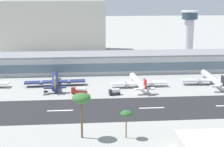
{
  "coord_description": "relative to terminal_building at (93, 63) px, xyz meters",
  "views": [
    {
      "loc": [
        7.8,
        -158.8,
        53.51
      ],
      "look_at": [
        26.55,
        44.89,
        7.12
      ],
      "focal_mm": 56.91,
      "sensor_mm": 36.0,
      "label": 1
    }
  ],
  "objects": [
    {
      "name": "service_box_truck_0",
      "position": [
        9.0,
        -59.54,
        -4.6
      ],
      "size": [
        6.36,
        3.65,
        3.25
      ],
      "rotation": [
        0.0,
        0.0,
        3.34
      ],
      "color": "#2D3338",
      "rests_on": "ground_plane"
    },
    {
      "name": "airliner_gold_tail_gate_1",
      "position": [
        -23.95,
        -37.77,
        -3.62
      ],
      "size": [
        35.76,
        41.58,
        8.68
      ],
      "rotation": [
        0.0,
        0.0,
        1.64
      ],
      "color": "navy",
      "rests_on": "ground_plane"
    },
    {
      "name": "ground_plane",
      "position": [
        -16.91,
        -83.58,
        -6.39
      ],
      "size": [
        1400.0,
        1400.0,
        0.0
      ],
      "primitive_type": "plane",
      "color": "#9E9E99"
    },
    {
      "name": "runway_centreline_dash_5",
      "position": [
        24.61,
        -83.39,
        -6.3
      ],
      "size": [
        12.0,
        1.2,
        0.01
      ],
      "primitive_type": "cube",
      "color": "white",
      "rests_on": "runway_strip"
    },
    {
      "name": "service_baggage_tug_2",
      "position": [
        -27.92,
        -55.62,
        -5.34
      ],
      "size": [
        3.55,
        2.7,
        2.2
      ],
      "rotation": [
        0.0,
        0.0,
        3.47
      ],
      "color": "white",
      "rests_on": "ground_plane"
    },
    {
      "name": "palm_tree_3",
      "position": [
        7.74,
        -117.66,
        2.99
      ],
      "size": [
        4.48,
        4.48,
        10.81
      ],
      "color": "brown",
      "rests_on": "ground_plane"
    },
    {
      "name": "palm_tree_0",
      "position": [
        -8.89,
        -115.98,
        8.83
      ],
      "size": [
        6.99,
        6.99,
        17.52
      ],
      "color": "brown",
      "rests_on": "ground_plane"
    },
    {
      "name": "airliner_black_tail_gate_3",
      "position": [
        70.22,
        -43.09,
        -3.49
      ],
      "size": [
        38.4,
        43.56,
        9.09
      ],
      "rotation": [
        0.0,
        0.0,
        1.51
      ],
      "color": "silver",
      "rests_on": "ground_plane"
    },
    {
      "name": "distant_hotel_block",
      "position": [
        -32.99,
        93.84,
        17.28
      ],
      "size": [
        95.08,
        33.53,
        47.33
      ],
      "primitive_type": "cube",
      "color": "beige",
      "rests_on": "ground_plane"
    },
    {
      "name": "terminal_building",
      "position": [
        0.0,
        0.0,
        0.0
      ],
      "size": [
        214.37,
        26.32,
        12.77
      ],
      "color": "#B7BABC",
      "rests_on": "ground_plane"
    },
    {
      "name": "airliner_red_tail_gate_2",
      "position": [
        24.79,
        -45.12,
        -3.68
      ],
      "size": [
        33.27,
        40.67,
        8.48
      ],
      "rotation": [
        0.0,
        0.0,
        1.62
      ],
      "color": "white",
      "rests_on": "ground_plane"
    },
    {
      "name": "runway_centreline_dash_4",
      "position": [
        -18.8,
        -83.39,
        -6.3
      ],
      "size": [
        12.0,
        1.2,
        0.01
      ],
      "primitive_type": "cube",
      "color": "white",
      "rests_on": "runway_strip"
    },
    {
      "name": "service_fuel_truck_1",
      "position": [
        -9.83,
        -56.55,
        -4.36
      ],
      "size": [
        8.88,
        5.36,
        3.95
      ],
      "rotation": [
        0.0,
        0.0,
        2.79
      ],
      "color": "#B2231E",
      "rests_on": "ground_plane"
    },
    {
      "name": "control_tower",
      "position": [
        82.54,
        48.13,
        17.32
      ],
      "size": [
        14.29,
        14.29,
        39.29
      ],
      "color": "silver",
      "rests_on": "ground_plane"
    },
    {
      "name": "runway_strip",
      "position": [
        -16.91,
        -83.39,
        -6.35
      ],
      "size": [
        800.0,
        34.86,
        0.08
      ],
      "primitive_type": "cube",
      "color": "#262628",
      "rests_on": "ground_plane"
    }
  ]
}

